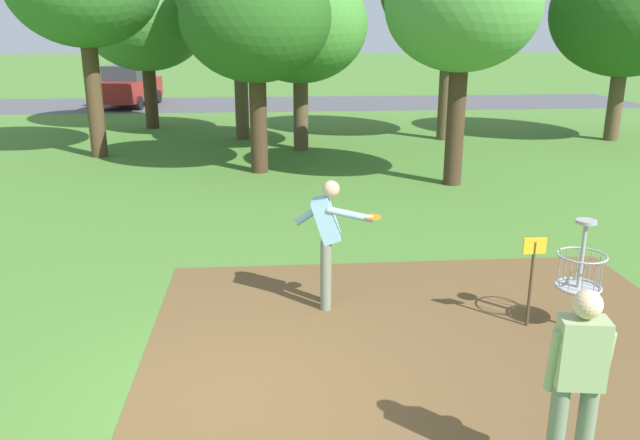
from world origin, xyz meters
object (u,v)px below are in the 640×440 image
player_foreground_watching (327,235)px  tree_mid_center (463,6)px  tree_mid_left (627,12)px  tree_mid_right (256,18)px  disc_golf_basket (575,270)px  tree_far_right (300,25)px  player_throwing (577,379)px  tree_near_left (144,15)px  parked_car_leftmost (129,86)px

player_foreground_watching → tree_mid_center: tree_mid_center is taller
tree_mid_left → tree_mid_right: bearing=-161.5°
tree_mid_right → disc_golf_basket: bearing=-66.8°
tree_mid_left → tree_far_right: tree_mid_left is taller
player_foreground_watching → tree_far_right: 11.42m
disc_golf_basket → player_throwing: 3.02m
tree_near_left → tree_mid_left: tree_mid_left is taller
player_throwing → tree_near_left: tree_near_left is taller
tree_mid_center → parked_car_leftmost: bearing=123.7°
tree_near_left → tree_mid_center: tree_near_left is taller
disc_golf_basket → tree_mid_center: bearing=85.2°
disc_golf_basket → player_foreground_watching: (-2.90, 0.87, 0.23)m
disc_golf_basket → tree_mid_left: bearing=60.0°
player_throwing → tree_mid_center: size_ratio=0.31×
tree_mid_left → parked_car_leftmost: tree_mid_left is taller
tree_near_left → tree_far_right: 6.85m
tree_near_left → tree_mid_left: size_ratio=0.98×
disc_golf_basket → tree_near_left: 18.55m
disc_golf_basket → player_throwing: bearing=-115.6°
tree_mid_center → tree_near_left: bearing=132.6°
disc_golf_basket → player_foreground_watching: player_foreground_watching is taller
disc_golf_basket → tree_far_right: size_ratio=0.27×
disc_golf_basket → player_foreground_watching: size_ratio=0.81×
disc_golf_basket → player_throwing: player_throwing is taller
tree_far_right → parked_car_leftmost: 13.56m
player_foreground_watching → tree_far_right: tree_far_right is taller
disc_golf_basket → tree_mid_right: 10.26m
disc_golf_basket → parked_car_leftmost: parked_car_leftmost is taller
tree_near_left → tree_mid_right: bearing=-62.5°
tree_near_left → parked_car_leftmost: size_ratio=1.31×
tree_mid_center → parked_car_leftmost: size_ratio=1.23×
disc_golf_basket → tree_near_left: (-7.79, 16.54, 3.13)m
disc_golf_basket → tree_mid_right: size_ratio=0.26×
tree_near_left → player_throwing: bearing=-71.4°
tree_far_right → tree_mid_left: bearing=4.6°
player_foreground_watching → disc_golf_basket: bearing=-16.7°
tree_mid_left → parked_car_leftmost: (-17.32, 10.35, -3.01)m
player_throwing → parked_car_leftmost: parked_car_leftmost is taller
player_throwing → tree_far_right: (-1.37, 14.71, 2.58)m
parked_car_leftmost → player_foreground_watching: bearing=-72.5°
disc_golf_basket → player_foreground_watching: 3.04m
tree_mid_center → tree_mid_left: bearing=38.7°
player_foreground_watching → tree_far_right: size_ratio=0.33×
player_throwing → tree_mid_center: bearing=79.2°
disc_golf_basket → tree_mid_center: (0.62, 7.37, 3.20)m
disc_golf_basket → tree_mid_center: tree_mid_center is taller
player_throwing → tree_mid_right: size_ratio=0.32×
disc_golf_basket → tree_near_left: bearing=115.2°
tree_near_left → tree_mid_center: size_ratio=1.07×
tree_mid_left → tree_mid_center: tree_mid_left is taller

